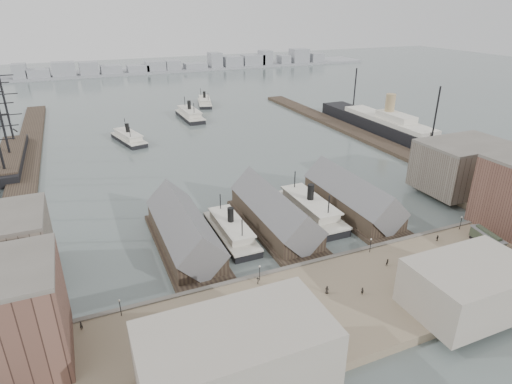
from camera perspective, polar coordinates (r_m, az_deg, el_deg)
name	(u,v)px	position (r m, az deg, el deg)	size (l,w,h in m)	color
ground	(303,258)	(109.77, 6.26, -8.72)	(900.00, 900.00, 0.00)	#4C5857
quay	(349,301)	(95.61, 12.28, -14.02)	(180.00, 30.00, 2.00)	#796951
seawall	(314,265)	(105.42, 7.68, -9.57)	(180.00, 1.20, 2.30)	#59544C
west_wharf	(26,165)	(190.06, -28.34, 3.14)	(10.00, 220.00, 1.60)	#2D231C
east_wharf	(353,131)	(218.75, 12.80, 7.88)	(10.00, 180.00, 1.60)	#2D231C
ferry_shed_west	(184,232)	(112.82, -9.59, -5.23)	(14.00, 42.00, 12.60)	#2D231C
ferry_shed_center	(274,214)	(120.43, 2.47, -2.91)	(14.00, 42.00, 12.60)	#2D231C
ferry_shed_east	(352,198)	(132.78, 12.65, -0.85)	(14.00, 42.00, 12.60)	#2D231C
warehouse_east_back	(463,166)	(157.08, 25.86, 3.09)	(28.00, 20.00, 15.00)	#60564C
street_bldg_center	(470,287)	(97.36, 26.65, -11.22)	(24.00, 16.00, 10.00)	gray
street_bldg_west	(236,358)	(71.85, -2.66, -21.23)	(30.00, 16.00, 12.00)	gray
lamp_post_far_w	(120,305)	(90.73, -17.70, -14.11)	(0.44, 0.44, 3.92)	black
lamp_post_near_w	(260,270)	(96.23, 0.49, -10.37)	(0.44, 0.44, 3.92)	black
lamp_post_near_e	(371,243)	(109.95, 15.06, -6.55)	(0.44, 0.44, 3.92)	black
lamp_post_far_e	(461,220)	(129.29, 25.69, -3.44)	(0.44, 0.44, 3.92)	black
far_shore	(121,70)	(419.97, -17.51, 15.30)	(500.00, 40.00, 15.72)	gray
ferry_docked_west	(231,230)	(117.25, -3.35, -5.07)	(7.89, 26.31, 9.40)	black
ferry_docked_east	(310,209)	(128.99, 7.17, -2.20)	(9.23, 30.76, 10.98)	black
ferry_open_near	(129,138)	(207.03, -16.63, 6.97)	(13.83, 27.06, 9.27)	black
ferry_open_mid	(190,114)	(243.20, -8.83, 10.19)	(9.71, 30.06, 10.66)	black
ferry_open_far	(205,102)	(276.45, -6.86, 11.86)	(13.38, 26.49, 9.08)	black
sailing_ship_mid	(11,156)	(197.12, -29.91, 4.13)	(9.82, 56.75, 40.38)	black
ocean_steamer	(388,126)	(220.00, 17.15, 8.43)	(13.42, 98.05, 19.61)	black
tram	(487,240)	(123.95, 28.42, -5.62)	(4.30, 10.53, 3.64)	black
horse_cart_left	(156,329)	(86.52, -13.17, -17.32)	(4.60, 1.60, 1.43)	black
horse_cart_center	(262,300)	(90.75, 0.87, -14.26)	(5.02, 2.18, 1.65)	black
horse_cart_right	(423,269)	(107.42, 21.40, -9.49)	(4.73, 2.57, 1.42)	black
pedestrian_0	(81,326)	(91.12, -22.29, -16.16)	(0.66, 0.48, 1.81)	black
pedestrian_1	(164,347)	(82.53, -12.14, -19.52)	(0.85, 0.66, 1.74)	black
pedestrian_2	(258,281)	(96.28, 0.23, -11.74)	(1.04, 0.60, 1.61)	black
pedestrian_3	(296,337)	(83.07, 5.36, -18.72)	(0.92, 0.38, 1.57)	black
pedestrian_4	(327,290)	(94.67, 9.45, -12.74)	(0.89, 0.58, 1.82)	black
pedestrian_5	(362,291)	(95.90, 13.99, -12.67)	(0.65, 0.47, 1.78)	black
pedestrian_6	(388,262)	(106.83, 17.15, -8.96)	(0.82, 0.64, 1.70)	black
pedestrian_7	(484,258)	(117.33, 28.17, -7.77)	(1.13, 0.65, 1.75)	black
pedestrian_8	(437,238)	(121.50, 23.04, -5.66)	(1.03, 0.43, 1.76)	black
pedestrian_9	(512,241)	(129.09, 31.01, -5.60)	(0.76, 0.50, 1.56)	black
pedestrian_10	(272,287)	(94.52, 2.10, -12.53)	(0.58, 0.43, 1.60)	black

